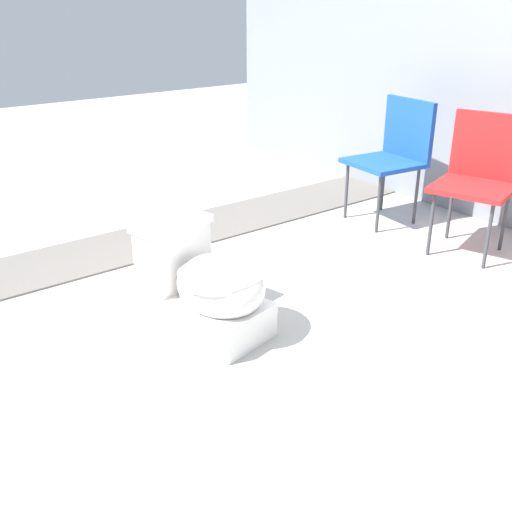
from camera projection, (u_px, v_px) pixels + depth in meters
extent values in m
plane|color=#A8A59E|center=(224.00, 334.00, 2.84)|extent=(14.00, 14.00, 0.00)
cube|color=#605B56|center=(179.00, 233.00, 4.03)|extent=(0.56, 8.00, 0.01)
cube|color=white|center=(206.00, 312.00, 2.86)|extent=(0.66, 0.46, 0.17)
ellipsoid|color=white|center=(220.00, 285.00, 2.73)|extent=(0.51, 0.45, 0.28)
cylinder|color=white|center=(220.00, 274.00, 2.71)|extent=(0.47, 0.47, 0.03)
cube|color=white|center=(173.00, 256.00, 2.89)|extent=(0.25, 0.37, 0.30)
cube|color=white|center=(171.00, 223.00, 2.82)|extent=(0.28, 0.40, 0.04)
cylinder|color=silver|center=(184.00, 214.00, 2.87)|extent=(0.02, 0.02, 0.01)
cube|color=#1947B2|center=(384.00, 163.00, 4.10)|extent=(0.49, 0.49, 0.03)
cube|color=#1947B2|center=(409.00, 128.00, 4.11)|extent=(0.44, 0.09, 0.40)
cylinder|color=#38383D|center=(379.00, 204.00, 3.97)|extent=(0.02, 0.02, 0.40)
cylinder|color=#38383D|center=(347.00, 191.00, 4.24)|extent=(0.02, 0.02, 0.40)
cylinder|color=#38383D|center=(416.00, 196.00, 4.13)|extent=(0.02, 0.02, 0.40)
cylinder|color=#38383D|center=(383.00, 184.00, 4.40)|extent=(0.02, 0.02, 0.40)
cube|color=red|center=(473.00, 188.00, 3.57)|extent=(0.55, 0.55, 0.03)
cube|color=red|center=(489.00, 146.00, 3.64)|extent=(0.43, 0.16, 0.40)
cylinder|color=#38383D|center=(488.00, 236.00, 3.44)|extent=(0.02, 0.02, 0.40)
cylinder|color=#38383D|center=(431.00, 224.00, 3.62)|extent=(0.02, 0.02, 0.40)
cylinder|color=#38383D|center=(504.00, 220.00, 3.70)|extent=(0.02, 0.02, 0.40)
cylinder|color=#38383D|center=(450.00, 209.00, 3.88)|extent=(0.02, 0.02, 0.40)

